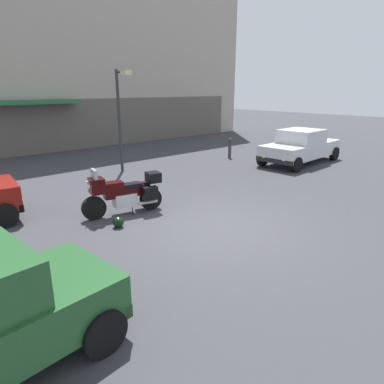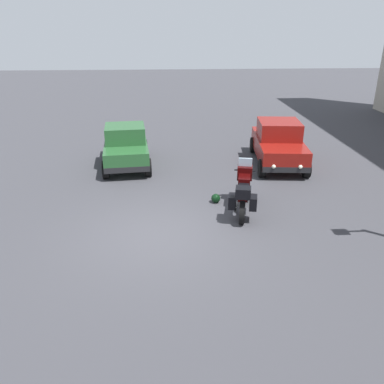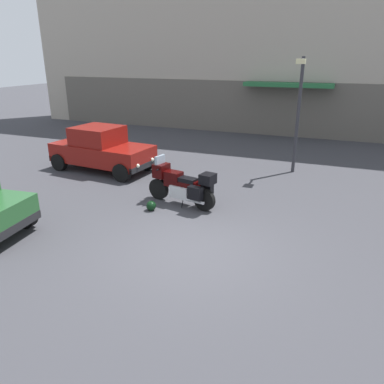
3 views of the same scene
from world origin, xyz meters
TOP-DOWN VIEW (x-y plane):
  - ground_plane at (0.00, 0.00)m, footprint 80.00×80.00m
  - building_facade_rear at (0.00, 14.64)m, footprint 31.36×3.40m
  - motorcycle at (-1.28, 2.40)m, footprint 2.24×1.00m
  - helmet at (-1.92, 1.70)m, footprint 0.28×0.28m
  - car_sedan_far at (8.38, 2.85)m, footprint 4.63×2.07m
  - streetlamp_curbside at (1.30, 6.75)m, footprint 0.28×0.94m
  - bollard_curbside at (6.82, 5.84)m, footprint 0.16×0.16m

SIDE VIEW (x-z plane):
  - ground_plane at x=0.00m, z-range 0.00..0.00m
  - helmet at x=-1.92m, z-range 0.00..0.28m
  - bollard_curbside at x=6.82m, z-range 0.03..1.03m
  - motorcycle at x=-1.28m, z-range -0.06..1.30m
  - car_sedan_far at x=8.38m, z-range 0.00..1.56m
  - streetlamp_curbside at x=1.30m, z-range 0.49..4.56m
  - building_facade_rear at x=0.00m, z-range -0.05..13.79m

